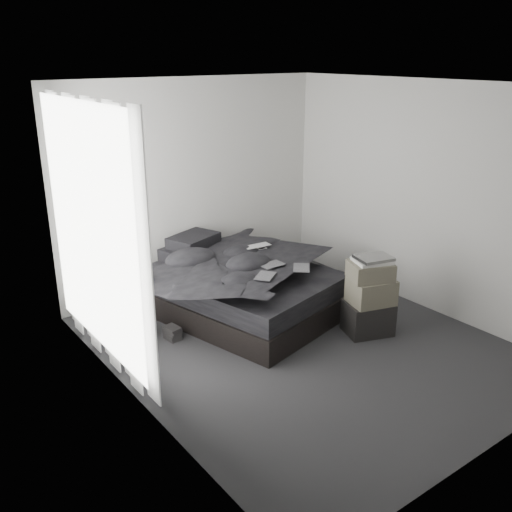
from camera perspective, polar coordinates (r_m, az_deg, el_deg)
floor at (r=6.01m, az=4.61°, el=-8.84°), size 3.60×4.20×0.01m
ceiling at (r=5.28m, az=5.41°, el=16.76°), size 3.60×4.20×0.01m
wall_back at (r=7.16m, az=-6.26°, el=6.99°), size 3.60×0.01×2.60m
wall_front at (r=4.26m, az=23.97°, el=-3.66°), size 3.60×0.01×2.60m
wall_left at (r=4.57m, az=-12.24°, el=-0.80°), size 0.01×4.20×2.60m
wall_right at (r=6.80m, az=16.51°, el=5.60°), size 0.01×4.20×2.60m
window_left at (r=5.36m, az=-16.16°, el=2.48°), size 0.02×2.00×2.30m
curtain_left at (r=5.39m, az=-15.59°, el=1.87°), size 0.06×2.12×2.48m
bed at (r=6.63m, az=-1.46°, el=-4.51°), size 2.02×2.39×0.28m
mattress at (r=6.53m, az=-1.48°, el=-2.50°), size 1.94×2.32×0.22m
duvet at (r=6.42m, az=-1.16°, el=-0.69°), size 1.91×2.08×0.24m
pillow_lower at (r=6.96m, az=-6.76°, el=0.40°), size 0.71×0.56×0.14m
pillow_upper at (r=6.95m, az=-6.27°, el=1.57°), size 0.69×0.58×0.13m
laptop at (r=6.71m, az=0.33°, el=1.45°), size 0.35×0.24×0.03m
comic_a at (r=5.89m, az=0.93°, el=-1.32°), size 0.31×0.29×0.01m
comic_b at (r=6.20m, az=1.61°, el=-0.17°), size 0.27×0.18×0.01m
comic_c at (r=6.13m, az=4.59°, el=-0.41°), size 0.30×0.31×0.01m
side_stand at (r=6.10m, az=-12.22°, el=-4.96°), size 0.43×0.43×0.72m
papers at (r=5.96m, az=-12.33°, el=-1.74°), size 0.33×0.28×0.01m
floor_books at (r=6.14m, az=-8.35°, el=-7.67°), size 0.16×0.20×0.13m
box_lower at (r=6.27m, az=11.13°, el=-6.05°), size 0.58×0.51×0.35m
box_mid at (r=6.14m, az=11.45°, el=-3.46°), size 0.53×0.46×0.27m
box_upper at (r=6.06m, az=11.38°, el=-1.46°), size 0.53×0.48×0.19m
art_book_white at (r=6.02m, az=11.53°, el=-0.46°), size 0.44×0.40×0.04m
art_book_snake at (r=6.01m, az=11.69°, el=-0.17°), size 0.41×0.36×0.03m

